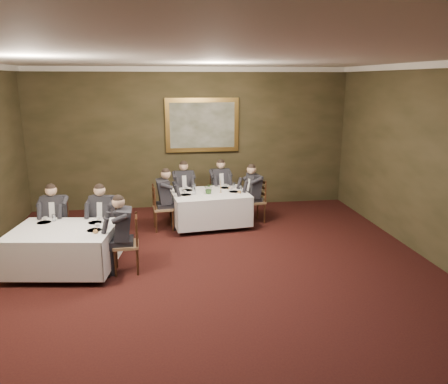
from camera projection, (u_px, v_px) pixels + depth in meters
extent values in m
plane|color=black|center=(217.00, 296.00, 6.63)|extent=(10.00, 10.00, 0.00)
cube|color=silver|center=(215.00, 56.00, 5.76)|extent=(8.00, 10.00, 0.10)
cube|color=#2D2A16|center=(191.00, 139.00, 10.99)|extent=(8.00, 0.10, 3.50)
cube|color=white|center=(190.00, 69.00, 10.51)|extent=(8.00, 0.10, 0.12)
cube|color=black|center=(210.00, 194.00, 9.68)|extent=(1.71, 1.36, 0.04)
cube|color=white|center=(210.00, 193.00, 9.68)|extent=(1.78, 1.43, 0.02)
cube|color=white|center=(210.00, 207.00, 9.76)|extent=(1.80, 1.45, 0.65)
cube|color=black|center=(62.00, 231.00, 7.32)|extent=(1.76, 1.42, 0.04)
cube|color=white|center=(62.00, 230.00, 7.32)|extent=(1.83, 1.49, 0.02)
cube|color=white|center=(64.00, 248.00, 7.40)|extent=(1.85, 1.52, 0.65)
cube|color=olive|center=(184.00, 197.00, 10.43)|extent=(0.47, 0.45, 0.05)
cube|color=black|center=(183.00, 185.00, 10.54)|extent=(0.38, 0.06, 0.54)
cube|color=black|center=(184.00, 181.00, 10.33)|extent=(0.44, 0.34, 0.55)
sphere|color=tan|center=(183.00, 165.00, 10.24)|extent=(0.23, 0.23, 0.21)
cube|color=olive|center=(220.00, 194.00, 10.64)|extent=(0.48, 0.47, 0.05)
cube|color=black|center=(218.00, 183.00, 10.76)|extent=(0.38, 0.07, 0.54)
cube|color=black|center=(220.00, 179.00, 10.55)|extent=(0.45, 0.36, 0.55)
sphere|color=tan|center=(220.00, 164.00, 10.46)|extent=(0.23, 0.23, 0.21)
cube|color=olive|center=(163.00, 208.00, 9.49)|extent=(0.47, 0.48, 0.05)
cube|color=black|center=(154.00, 198.00, 9.38)|extent=(0.07, 0.38, 0.54)
cube|color=black|center=(163.00, 191.00, 9.40)|extent=(0.35, 0.45, 0.55)
sphere|color=tan|center=(162.00, 174.00, 9.30)|extent=(0.23, 0.23, 0.21)
cube|color=olive|center=(254.00, 202.00, 10.00)|extent=(0.50, 0.52, 0.05)
cube|color=black|center=(262.00, 190.00, 10.00)|extent=(0.11, 0.38, 0.54)
cube|color=black|center=(254.00, 186.00, 9.90)|extent=(0.39, 0.47, 0.55)
sphere|color=tan|center=(255.00, 169.00, 9.81)|extent=(0.25, 0.25, 0.21)
cube|color=olive|center=(56.00, 228.00, 8.21)|extent=(0.46, 0.44, 0.05)
cube|color=black|center=(58.00, 213.00, 8.33)|extent=(0.38, 0.05, 0.54)
cube|color=black|center=(54.00, 209.00, 8.12)|extent=(0.44, 0.33, 0.55)
sphere|color=tan|center=(52.00, 189.00, 8.02)|extent=(0.22, 0.22, 0.21)
cube|color=olive|center=(104.00, 228.00, 8.21)|extent=(0.53, 0.52, 0.05)
cube|color=black|center=(107.00, 213.00, 8.33)|extent=(0.38, 0.12, 0.54)
cube|color=black|center=(103.00, 209.00, 8.12)|extent=(0.48, 0.41, 0.55)
sphere|color=tan|center=(101.00, 189.00, 8.02)|extent=(0.26, 0.26, 0.21)
cube|color=olive|center=(126.00, 245.00, 7.38)|extent=(0.44, 0.46, 0.05)
cube|color=black|center=(137.00, 230.00, 7.35)|extent=(0.05, 0.38, 0.54)
cube|color=black|center=(125.00, 224.00, 7.29)|extent=(0.33, 0.43, 0.55)
sphere|color=tan|center=(123.00, 202.00, 7.19)|extent=(0.22, 0.22, 0.21)
cube|color=olive|center=(2.00, 245.00, 7.39)|extent=(0.43, 0.45, 0.05)
imported|color=#2D5926|center=(209.00, 188.00, 9.56)|extent=(0.27, 0.26, 0.25)
cylinder|color=#A87833|center=(221.00, 192.00, 9.69)|extent=(0.06, 0.06, 0.02)
cylinder|color=#A87833|center=(221.00, 186.00, 9.65)|extent=(0.01, 0.01, 0.27)
cylinder|color=white|center=(221.00, 177.00, 9.60)|extent=(0.02, 0.02, 0.12)
cylinder|color=white|center=(187.00, 190.00, 9.89)|extent=(0.25, 0.25, 0.01)
cylinder|color=white|center=(187.00, 187.00, 10.03)|extent=(0.08, 0.08, 0.05)
cylinder|color=white|center=(195.00, 187.00, 9.90)|extent=(0.06, 0.06, 0.14)
cylinder|color=white|center=(44.00, 222.00, 7.65)|extent=(0.25, 0.25, 0.01)
cylinder|color=white|center=(46.00, 218.00, 7.79)|extent=(0.08, 0.08, 0.05)
cylinder|color=white|center=(54.00, 218.00, 7.66)|extent=(0.06, 0.06, 0.14)
cube|color=gold|center=(202.00, 125.00, 10.88)|extent=(1.83, 0.08, 1.34)
cube|color=#43462E|center=(202.00, 125.00, 10.84)|extent=(1.61, 0.01, 1.12)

